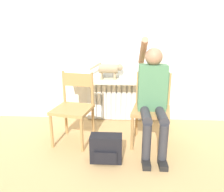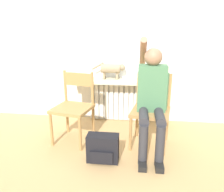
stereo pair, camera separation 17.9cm
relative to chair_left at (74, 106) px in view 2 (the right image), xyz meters
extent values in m
plane|color=tan|center=(0.49, -0.40, -0.48)|extent=(12.00, 12.00, 0.00)
cube|color=white|center=(0.49, 0.83, 0.87)|extent=(7.00, 0.06, 2.70)
cube|color=silver|center=(0.49, 0.76, -0.15)|extent=(0.89, 0.05, 0.66)
cube|color=silver|center=(0.09, 0.72, -0.15)|extent=(0.06, 0.03, 0.63)
cube|color=silver|center=(0.17, 0.72, -0.15)|extent=(0.06, 0.03, 0.63)
cube|color=silver|center=(0.25, 0.72, -0.15)|extent=(0.06, 0.03, 0.63)
cube|color=silver|center=(0.33, 0.72, -0.15)|extent=(0.06, 0.03, 0.63)
cube|color=silver|center=(0.41, 0.72, -0.15)|extent=(0.06, 0.03, 0.63)
cube|color=silver|center=(0.49, 0.72, -0.15)|extent=(0.06, 0.03, 0.63)
cube|color=silver|center=(0.57, 0.72, -0.15)|extent=(0.06, 0.03, 0.63)
cube|color=silver|center=(0.65, 0.72, -0.15)|extent=(0.06, 0.03, 0.63)
cube|color=silver|center=(0.74, 0.72, -0.15)|extent=(0.06, 0.03, 0.63)
cube|color=silver|center=(0.82, 0.72, -0.15)|extent=(0.06, 0.03, 0.63)
cube|color=silver|center=(0.90, 0.72, -0.15)|extent=(0.06, 0.03, 0.63)
cube|color=beige|center=(0.49, 0.64, 0.20)|extent=(1.40, 0.32, 0.05)
cube|color=white|center=(0.49, 0.79, 0.70)|extent=(1.34, 0.01, 0.94)
cube|color=#B2844C|center=(-0.01, -0.04, -0.02)|extent=(0.54, 0.54, 0.04)
cylinder|color=#B2844C|center=(-0.25, -0.20, -0.26)|extent=(0.04, 0.04, 0.44)
cylinder|color=#B2844C|center=(0.15, -0.28, -0.26)|extent=(0.04, 0.04, 0.44)
cylinder|color=#B2844C|center=(-0.17, 0.20, -0.26)|extent=(0.04, 0.04, 0.44)
cylinder|color=#B2844C|center=(0.23, 0.12, -0.26)|extent=(0.04, 0.04, 0.44)
cylinder|color=#B2844C|center=(-0.17, 0.20, 0.21)|extent=(0.04, 0.04, 0.44)
cylinder|color=#B2844C|center=(0.23, 0.12, 0.21)|extent=(0.04, 0.04, 0.44)
cube|color=#B2844C|center=(0.03, 0.16, 0.32)|extent=(0.41, 0.11, 0.17)
cube|color=#B2844C|center=(1.00, -0.04, -0.02)|extent=(0.53, 0.53, 0.04)
cylinder|color=#B2844C|center=(0.76, -0.20, -0.26)|extent=(0.04, 0.04, 0.44)
cylinder|color=#B2844C|center=(1.16, -0.28, -0.26)|extent=(0.04, 0.04, 0.44)
cylinder|color=#B2844C|center=(0.83, 0.20, -0.26)|extent=(0.04, 0.04, 0.44)
cylinder|color=#B2844C|center=(1.23, 0.12, -0.26)|extent=(0.04, 0.04, 0.44)
cylinder|color=#B2844C|center=(0.83, 0.20, 0.21)|extent=(0.04, 0.04, 0.44)
cylinder|color=#B2844C|center=(1.23, 0.12, 0.21)|extent=(0.04, 0.04, 0.44)
cube|color=#B2844C|center=(1.03, 0.16, 0.32)|extent=(0.41, 0.10, 0.17)
cylinder|color=#333338|center=(0.91, -0.25, 0.01)|extent=(0.11, 0.46, 0.11)
cylinder|color=#333338|center=(1.09, -0.25, 0.01)|extent=(0.11, 0.46, 0.11)
cylinder|color=#333338|center=(0.91, -0.48, -0.25)|extent=(0.10, 0.10, 0.47)
cylinder|color=#333338|center=(1.09, -0.48, -0.25)|extent=(0.10, 0.10, 0.47)
cube|color=black|center=(0.91, -0.54, -0.45)|extent=(0.09, 0.20, 0.06)
cube|color=black|center=(1.09, -0.54, -0.45)|extent=(0.09, 0.20, 0.06)
cube|color=#4C7F56|center=(1.00, -0.02, 0.28)|extent=(0.34, 0.20, 0.56)
sphere|color=#A87A5B|center=(1.00, -0.02, 0.65)|extent=(0.21, 0.21, 0.21)
cylinder|color=#A87A5B|center=(0.88, 0.12, 0.69)|extent=(0.08, 0.50, 0.38)
cylinder|color=#4C7F56|center=(1.15, -0.06, 0.25)|extent=(0.08, 0.08, 0.45)
cylinder|color=#9E896B|center=(0.41, 0.66, 0.39)|extent=(0.29, 0.14, 0.14)
sphere|color=#9E896B|center=(0.58, 0.66, 0.41)|extent=(0.10, 0.10, 0.10)
cone|color=#9E896B|center=(0.58, 0.63, 0.46)|extent=(0.04, 0.04, 0.04)
cone|color=#9E896B|center=(0.58, 0.68, 0.46)|extent=(0.04, 0.04, 0.04)
cylinder|color=#9E896B|center=(0.51, 0.63, 0.27)|extent=(0.04, 0.04, 0.10)
cylinder|color=#9E896B|center=(0.51, 0.69, 0.27)|extent=(0.04, 0.04, 0.10)
cylinder|color=#9E896B|center=(0.30, 0.63, 0.27)|extent=(0.04, 0.04, 0.10)
cylinder|color=#9E896B|center=(0.30, 0.69, 0.27)|extent=(0.04, 0.04, 0.10)
cylinder|color=#9E896B|center=(0.21, 0.66, 0.43)|extent=(0.19, 0.03, 0.13)
cube|color=black|center=(0.46, -0.47, -0.32)|extent=(0.36, 0.17, 0.32)
cube|color=black|center=(0.46, -0.57, -0.39)|extent=(0.25, 0.03, 0.14)
camera|label=1|loc=(0.64, -2.64, 0.95)|focal=35.00mm
camera|label=2|loc=(0.82, -2.62, 0.95)|focal=35.00mm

